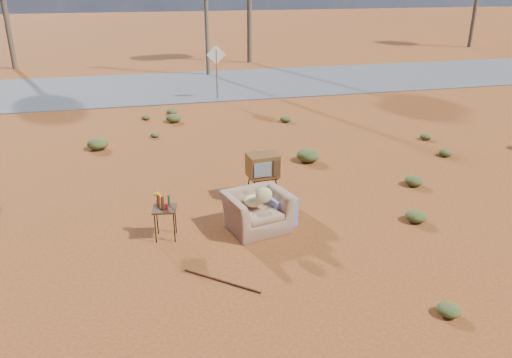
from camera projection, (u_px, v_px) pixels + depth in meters
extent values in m
plane|color=brown|center=(249.00, 244.00, 9.41)|extent=(140.00, 140.00, 0.00)
cube|color=#565659|center=(174.00, 86.00, 22.89)|extent=(140.00, 7.00, 0.04)
imported|color=#906A4E|center=(257.00, 205.00, 9.79)|extent=(1.31, 1.00, 1.03)
ellipsoid|color=#CEBD7E|center=(253.00, 201.00, 9.78)|extent=(0.37, 0.37, 0.22)
ellipsoid|color=#CEBD7E|center=(264.00, 195.00, 9.54)|extent=(0.33, 0.16, 0.33)
cube|color=navy|center=(278.00, 208.00, 10.18)|extent=(0.65, 0.85, 0.60)
cube|color=black|center=(263.00, 177.00, 11.12)|extent=(0.62, 0.49, 0.03)
cylinder|color=black|center=(254.00, 193.00, 10.96)|extent=(0.03, 0.03, 0.53)
cylinder|color=black|center=(277.00, 190.00, 11.12)|extent=(0.03, 0.03, 0.53)
cylinder|color=black|center=(248.00, 186.00, 11.33)|extent=(0.03, 0.03, 0.53)
cylinder|color=black|center=(271.00, 183.00, 11.48)|extent=(0.03, 0.03, 0.53)
cube|color=brown|center=(263.00, 165.00, 11.02)|extent=(0.70, 0.56, 0.51)
cube|color=slate|center=(263.00, 170.00, 10.76)|extent=(0.40, 0.05, 0.32)
cube|color=#472D19|center=(277.00, 168.00, 10.85)|extent=(0.15, 0.03, 0.36)
cube|color=#3C2A16|center=(164.00, 209.00, 9.39)|extent=(0.50, 0.50, 0.04)
cylinder|color=black|center=(155.00, 228.00, 9.33)|extent=(0.02, 0.02, 0.62)
cylinder|color=black|center=(174.00, 227.00, 9.36)|extent=(0.02, 0.02, 0.62)
cylinder|color=black|center=(157.00, 220.00, 9.66)|extent=(0.02, 0.02, 0.62)
cylinder|color=black|center=(175.00, 219.00, 9.69)|extent=(0.02, 0.02, 0.62)
cylinder|color=#4C240C|center=(159.00, 202.00, 9.38)|extent=(0.06, 0.06, 0.23)
cylinder|color=#4C240C|center=(163.00, 204.00, 9.27)|extent=(0.06, 0.06, 0.25)
cylinder|color=#285D30|center=(169.00, 201.00, 9.44)|extent=(0.05, 0.05, 0.21)
cylinder|color=red|center=(167.00, 207.00, 9.29)|extent=(0.06, 0.06, 0.11)
cylinder|color=silver|center=(158.00, 202.00, 9.48)|extent=(0.07, 0.07, 0.12)
ellipsoid|color=yellow|center=(157.00, 195.00, 9.42)|extent=(0.14, 0.14, 0.11)
cylinder|color=#4D2514|center=(222.00, 281.00, 8.22)|extent=(1.11, 0.98, 0.04)
cylinder|color=brown|center=(217.00, 75.00, 20.16)|extent=(0.06, 0.06, 2.00)
cube|color=silver|center=(216.00, 55.00, 19.86)|extent=(0.78, 0.04, 0.78)
cylinder|color=brown|center=(5.00, 11.00, 26.26)|extent=(0.28, 0.28, 6.00)
cylinder|color=brown|center=(249.00, 0.00, 28.10)|extent=(0.28, 0.28, 7.00)
ellipsoid|color=#505926|center=(414.00, 181.00, 12.00)|extent=(0.44, 0.44, 0.24)
ellipsoid|color=#505926|center=(98.00, 144.00, 14.52)|extent=(0.60, 0.60, 0.33)
ellipsoid|color=#505926|center=(426.00, 137.00, 15.40)|extent=(0.36, 0.36, 0.20)
ellipsoid|color=#505926|center=(286.00, 119.00, 17.28)|extent=(0.40, 0.40, 0.22)
ellipsoid|color=#505926|center=(146.00, 117.00, 17.58)|extent=(0.30, 0.30, 0.17)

